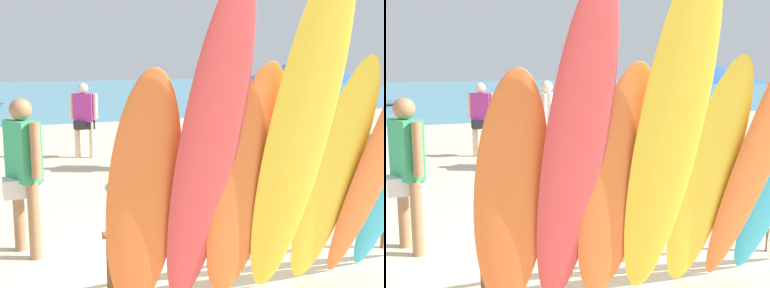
# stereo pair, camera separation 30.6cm
# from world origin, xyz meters

# --- Properties ---
(ground) EXTENTS (60.00, 60.00, 0.00)m
(ground) POSITION_xyz_m (0.00, 14.00, 0.00)
(ground) COLOR beige
(ocean_water) EXTENTS (60.00, 40.00, 0.02)m
(ocean_water) POSITION_xyz_m (0.00, 32.45, 0.01)
(ocean_water) COLOR teal
(ocean_water) RESTS_ON ground
(surfboard_rack) EXTENTS (3.10, 0.07, 0.62)m
(surfboard_rack) POSITION_xyz_m (0.00, 0.00, 0.49)
(surfboard_rack) COLOR brown
(surfboard_rack) RESTS_ON ground
(surfboard_orange_0) EXTENTS (0.56, 0.70, 1.94)m
(surfboard_orange_0) POSITION_xyz_m (-1.37, -0.49, 0.97)
(surfboard_orange_0) COLOR orange
(surfboard_orange_0) RESTS_ON ground
(surfboard_red_1) EXTENTS (0.52, 1.00, 2.54)m
(surfboard_red_1) POSITION_xyz_m (-0.96, -0.68, 1.27)
(surfboard_red_1) COLOR #D13D42
(surfboard_red_1) RESTS_ON ground
(surfboard_orange_2) EXTENTS (0.62, 0.73, 1.98)m
(surfboard_orange_2) POSITION_xyz_m (-0.56, -0.55, 0.99)
(surfboard_orange_2) COLOR orange
(surfboard_orange_2) RESTS_ON ground
(surfboard_yellow_3) EXTENTS (0.62, 1.12, 2.71)m
(surfboard_yellow_3) POSITION_xyz_m (-0.25, -0.76, 1.36)
(surfboard_yellow_3) COLOR yellow
(surfboard_yellow_3) RESTS_ON ground
(surfboard_yellow_4) EXTENTS (0.52, 0.82, 2.03)m
(surfboard_yellow_4) POSITION_xyz_m (0.21, -0.62, 1.01)
(surfboard_yellow_4) COLOR yellow
(surfboard_yellow_4) RESTS_ON ground
(surfboard_orange_5) EXTENTS (0.58, 1.12, 2.50)m
(surfboard_orange_5) POSITION_xyz_m (0.62, -0.76, 1.25)
(surfboard_orange_5) COLOR orange
(surfboard_orange_5) RESTS_ON ground
(beachgoer_by_water) EXTENTS (0.53, 0.36, 1.55)m
(beachgoer_by_water) POSITION_xyz_m (-0.32, 6.44, 0.90)
(beachgoer_by_water) COLOR beige
(beachgoer_by_water) RESTS_ON ground
(beachgoer_strolling) EXTENTS (0.43, 0.56, 1.64)m
(beachgoer_strolling) POSITION_xyz_m (0.58, 4.74, 0.95)
(beachgoer_strolling) COLOR beige
(beachgoer_strolling) RESTS_ON ground
(beachgoer_midbeach) EXTENTS (0.42, 0.58, 1.61)m
(beachgoer_midbeach) POSITION_xyz_m (-2.00, 1.37, 0.93)
(beachgoer_midbeach) COLOR #9E704C
(beachgoer_midbeach) RESTS_ON ground
(beach_umbrella) EXTENTS (2.04, 2.04, 2.03)m
(beach_umbrella) POSITION_xyz_m (2.30, 2.58, 1.85)
(beach_umbrella) COLOR silver
(beach_umbrella) RESTS_ON ground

